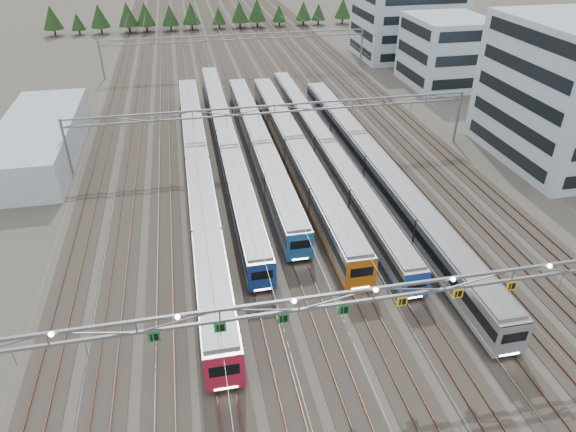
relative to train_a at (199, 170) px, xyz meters
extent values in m
plane|color=#47423A|center=(11.25, -33.31, -2.23)|extent=(400.00, 400.00, 0.00)
cube|color=#2D2823|center=(11.25, 66.69, -2.19)|extent=(54.00, 260.00, 0.08)
cube|color=brown|center=(-14.22, 66.69, -2.07)|extent=(0.08, 260.00, 0.16)
cube|color=brown|center=(36.72, 66.69, -2.07)|extent=(0.08, 260.00, 0.16)
cube|color=brown|center=(10.53, 66.69, -2.07)|extent=(0.08, 260.00, 0.16)
cube|color=brown|center=(11.97, 66.69, -2.07)|extent=(0.08, 260.00, 0.16)
cube|color=black|center=(0.00, 0.05, -1.80)|extent=(2.53, 66.91, 0.38)
cube|color=#A7AAB0|center=(0.00, 0.05, 0.05)|extent=(2.98, 68.28, 3.35)
cube|color=black|center=(0.00, 0.05, 0.46)|extent=(3.04, 67.93, 1.01)
cube|color=#B71C38|center=(0.00, 0.05, -1.35)|extent=(3.03, 67.93, 0.37)
cube|color=slate|center=(0.00, 0.05, 1.84)|extent=(2.68, 66.91, 0.27)
cube|color=#B71C38|center=(0.00, -34.04, 0.05)|extent=(3.00, 0.12, 3.35)
cube|color=black|center=(0.00, -34.07, 0.46)|extent=(2.23, 0.10, 1.01)
cube|color=white|center=(0.00, -34.10, -1.41)|extent=(1.79, 0.06, 0.16)
cube|color=black|center=(4.50, 9.93, -1.82)|extent=(2.26, 65.17, 0.34)
cube|color=#A7AAB0|center=(4.50, 9.93, -0.16)|extent=(2.66, 66.50, 2.99)
cube|color=black|center=(4.50, 9.93, 0.20)|extent=(2.72, 66.17, 0.90)
cube|color=navy|center=(4.50, 9.93, -1.42)|extent=(2.71, 66.17, 0.33)
cube|color=slate|center=(4.50, 9.93, 1.43)|extent=(2.39, 65.17, 0.24)
cube|color=navy|center=(4.50, -23.27, -0.16)|extent=(2.68, 0.12, 2.99)
cube|color=black|center=(4.50, -23.30, 0.20)|extent=(1.99, 0.10, 0.90)
cube|color=white|center=(4.50, -23.33, -1.47)|extent=(1.60, 0.06, 0.14)
cube|color=black|center=(9.00, 7.06, -1.81)|extent=(2.37, 51.83, 0.36)
cube|color=#A7AAB0|center=(9.00, 7.06, -0.08)|extent=(2.78, 52.88, 3.13)
cube|color=black|center=(9.00, 7.06, 0.30)|extent=(2.84, 52.62, 0.94)
cube|color=#2063B1|center=(9.00, 7.06, -1.40)|extent=(2.83, 52.62, 0.35)
cube|color=slate|center=(9.00, 7.06, 1.59)|extent=(2.51, 51.83, 0.25)
cube|color=#2063B1|center=(9.00, -19.33, -0.08)|extent=(2.80, 0.12, 3.13)
cube|color=black|center=(9.00, -19.36, 0.30)|extent=(2.09, 0.10, 0.94)
cube|color=white|center=(9.00, -19.39, -1.45)|extent=(1.67, 0.06, 0.15)
cube|color=black|center=(13.50, 3.60, -1.80)|extent=(2.50, 56.07, 0.38)
cube|color=#A7AAB0|center=(13.50, 3.60, 0.03)|extent=(2.94, 57.22, 3.31)
cube|color=black|center=(13.50, 3.60, 0.43)|extent=(3.00, 56.93, 1.00)
cube|color=#C86311|center=(13.50, 3.60, -1.36)|extent=(2.99, 56.93, 0.37)
cube|color=slate|center=(13.50, 3.60, 1.79)|extent=(2.64, 56.07, 0.26)
cube|color=#C86311|center=(13.50, -24.96, 0.03)|extent=(2.96, 0.12, 3.31)
cube|color=black|center=(13.50, -24.99, 0.43)|extent=(2.20, 0.10, 1.00)
cube|color=white|center=(13.50, -25.02, -1.41)|extent=(1.76, 0.06, 0.16)
cube|color=black|center=(18.00, 5.20, -1.83)|extent=(2.12, 63.52, 0.32)
cube|color=#A7AAB0|center=(18.00, 5.20, -0.28)|extent=(2.49, 64.81, 2.80)
cube|color=black|center=(18.00, 5.20, 0.06)|extent=(2.55, 64.49, 0.85)
cube|color=blue|center=(18.00, 5.20, -1.46)|extent=(2.54, 64.49, 0.31)
cube|color=slate|center=(18.00, 5.20, 1.21)|extent=(2.24, 63.52, 0.22)
cube|color=blue|center=(18.00, -27.15, -0.28)|extent=(2.51, 0.12, 2.80)
cube|color=black|center=(18.00, -27.18, 0.06)|extent=(1.87, 0.10, 0.85)
cube|color=white|center=(18.00, -27.21, -1.50)|extent=(1.49, 0.06, 0.13)
cube|color=black|center=(22.50, -3.74, -1.80)|extent=(2.48, 61.88, 0.38)
cube|color=#A7AAB0|center=(22.50, -3.74, 0.02)|extent=(2.92, 63.14, 3.29)
cube|color=black|center=(22.50, -3.74, 0.41)|extent=(2.98, 62.82, 0.99)
cube|color=gray|center=(22.50, -3.74, -1.37)|extent=(2.97, 62.82, 0.37)
cube|color=slate|center=(22.50, -3.74, 1.77)|extent=(2.63, 61.88, 0.26)
cube|color=gray|center=(22.50, -35.26, 0.02)|extent=(2.94, 0.12, 3.29)
cube|color=black|center=(22.50, -35.29, 0.41)|extent=(2.19, 0.10, 0.99)
cube|color=white|center=(22.50, -35.32, -1.42)|extent=(1.75, 0.06, 0.16)
cube|color=gray|center=(11.25, -33.31, 5.57)|extent=(56.00, 0.22, 0.22)
cube|color=gray|center=(11.25, -33.31, 4.57)|extent=(56.00, 0.22, 0.22)
cube|color=#187931|center=(-4.50, -33.43, 4.07)|extent=(0.85, 0.06, 0.85)
cube|color=#187931|center=(0.00, -33.43, 4.07)|extent=(0.85, 0.06, 0.85)
cube|color=#187931|center=(4.50, -33.43, 4.07)|extent=(0.85, 0.06, 0.85)
cube|color=#187931|center=(9.00, -33.43, 4.07)|extent=(0.85, 0.06, 0.85)
cube|color=yellow|center=(13.50, -33.43, 4.07)|extent=(0.85, 0.06, 0.85)
cube|color=yellow|center=(18.00, -33.43, 4.07)|extent=(0.85, 0.06, 0.85)
cube|color=yellow|center=(22.50, -33.43, 4.07)|extent=(0.85, 0.06, 0.85)
cylinder|color=gray|center=(-16.75, 6.69, 1.77)|extent=(0.36, 0.36, 8.00)
cylinder|color=gray|center=(39.25, 6.69, 1.77)|extent=(0.36, 0.36, 8.00)
cube|color=gray|center=(11.25, 6.69, 5.57)|extent=(56.00, 0.22, 0.22)
cube|color=gray|center=(11.25, 6.69, 4.57)|extent=(56.00, 0.22, 0.22)
cylinder|color=gray|center=(-16.75, 51.69, 1.77)|extent=(0.36, 0.36, 8.00)
cylinder|color=gray|center=(39.25, 51.69, 1.77)|extent=(0.36, 0.36, 8.00)
cube|color=gray|center=(11.25, 51.69, 5.57)|extent=(56.00, 0.22, 0.22)
cube|color=gray|center=(11.25, 51.69, 4.57)|extent=(56.00, 0.22, 0.22)
cube|color=#ACBECD|center=(51.54, -1.37, 7.26)|extent=(18.00, 22.00, 18.99)
cube|color=#ACBECD|center=(50.80, 34.89, 4.23)|extent=(14.00, 16.00, 12.93)
cube|color=#ACBECD|center=(51.94, 57.29, 5.57)|extent=(22.00, 18.00, 15.61)
cube|color=#ACBECD|center=(-21.76, 13.79, 0.37)|extent=(10.00, 30.00, 5.21)
camera|label=1|loc=(-0.70, -60.25, 29.36)|focal=32.00mm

